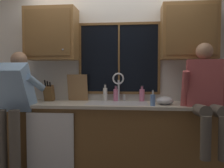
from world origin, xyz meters
name	(u,v)px	position (x,y,z in m)	size (l,w,h in m)	color
back_wall	(113,76)	(0.00, 0.06, 1.27)	(5.60, 0.12, 2.55)	silver
window_glass	(119,59)	(0.09, -0.01, 1.52)	(1.10, 0.02, 0.95)	black
window_frame_top	(119,24)	(0.09, -0.02, 2.02)	(1.17, 0.02, 0.04)	brown
window_frame_bottom	(119,93)	(0.09, -0.02, 1.03)	(1.17, 0.02, 0.04)	brown
window_frame_left	(80,59)	(-0.48, -0.02, 1.52)	(0.04, 0.02, 0.95)	brown
window_frame_right	(159,58)	(0.65, -0.02, 1.52)	(0.04, 0.02, 0.95)	brown
window_mullion_center	(119,58)	(0.09, -0.02, 1.52)	(0.02, 0.02, 0.95)	brown
lower_cabinet_run	(111,138)	(0.00, -0.29, 0.44)	(3.20, 0.58, 0.88)	brown
countertop	(111,105)	(0.00, -0.31, 0.90)	(3.26, 0.62, 0.04)	beige
dishwasher_front	(50,142)	(-0.72, -0.61, 0.46)	(0.60, 0.02, 0.74)	white
upper_cabinet_left	(52,34)	(-0.85, -0.17, 1.86)	(0.71, 0.36, 0.72)	olive
upper_cabinet_right	(189,32)	(1.02, -0.17, 1.86)	(0.71, 0.36, 0.72)	olive
sink	(117,110)	(0.09, -0.30, 0.82)	(0.80, 0.46, 0.21)	#B7B7BC
faucet	(119,83)	(0.10, -0.12, 1.17)	(0.18, 0.09, 0.40)	silver
person_standing	(13,101)	(-1.19, -0.64, 0.97)	(0.53, 0.67, 1.60)	#595147
person_sitting_on_counter	(206,92)	(1.14, -0.57, 1.10)	(0.54, 0.62, 1.26)	#595147
knife_block	(49,93)	(-0.90, -0.17, 1.03)	(0.12, 0.18, 0.32)	brown
cutting_board	(78,88)	(-0.50, -0.09, 1.11)	(0.29, 0.02, 0.38)	#997047
mixing_bowl	(165,101)	(0.70, -0.37, 0.97)	(0.22, 0.22, 0.11)	#B7B7BC
soap_dispenser	(153,100)	(0.54, -0.52, 0.99)	(0.06, 0.07, 0.19)	#668CCC
bottle_green_glass	(116,95)	(0.05, -0.07, 1.01)	(0.07, 0.07, 0.22)	pink
bottle_tall_clear	(105,94)	(-0.10, -0.08, 1.02)	(0.06, 0.06, 0.24)	silver
bottle_amber_small	(142,95)	(0.42, -0.07, 1.01)	(0.07, 0.07, 0.22)	pink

